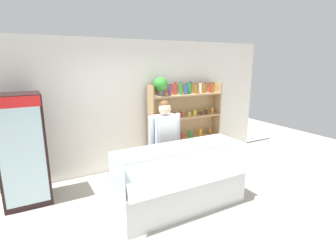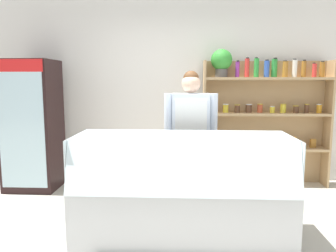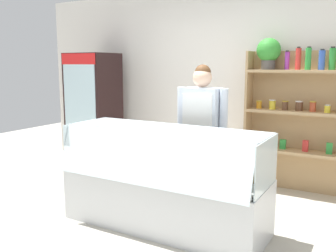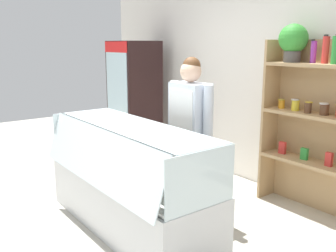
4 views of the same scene
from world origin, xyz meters
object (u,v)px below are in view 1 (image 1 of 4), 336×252
drinks_fridge (22,150)px  shop_clerk (165,138)px  shelving_unit (182,114)px  deli_display_case (180,189)px

drinks_fridge → shop_clerk: (2.18, -0.70, 0.06)m
drinks_fridge → shelving_unit: 3.21m
shop_clerk → shelving_unit: bearing=46.5°
drinks_fridge → shelving_unit: bearing=6.2°
shelving_unit → shop_clerk: (-1.00, -1.05, -0.16)m
shelving_unit → shop_clerk: size_ratio=1.20×
deli_display_case → shop_clerk: shop_clerk is taller
drinks_fridge → shop_clerk: size_ratio=1.10×
drinks_fridge → shop_clerk: 2.30m
deli_display_case → shelving_unit: bearing=57.6°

